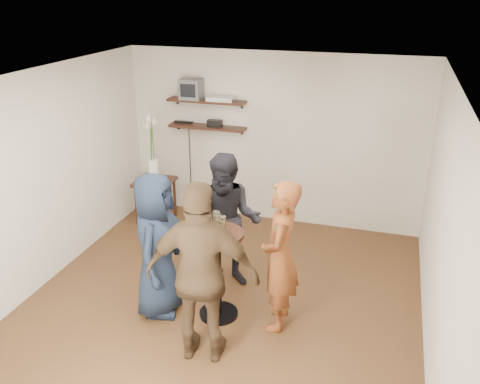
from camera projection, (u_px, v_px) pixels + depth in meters
name	position (u px, v px, depth m)	size (l,w,h in m)	color
room	(218.00, 204.00, 5.40)	(4.58, 5.08, 2.68)	#452A16
shelf_upper	(207.00, 101.00, 7.56)	(1.20, 0.25, 0.04)	black
shelf_lower	(207.00, 127.00, 7.72)	(1.20, 0.25, 0.04)	black
crt_monitor	(192.00, 89.00, 7.56)	(0.32, 0.30, 0.30)	#59595B
dvd_deck	(221.00, 99.00, 7.48)	(0.40, 0.24, 0.06)	silver
radio	(215.00, 123.00, 7.66)	(0.22, 0.10, 0.10)	black
power_strip	(184.00, 122.00, 7.86)	(0.30, 0.05, 0.03)	black
side_table	(155.00, 187.00, 7.85)	(0.57, 0.57, 0.67)	black
vase_lilies	(153.00, 159.00, 7.67)	(0.20, 0.21, 1.09)	white
drinks_table	(218.00, 263.00, 5.50)	(0.57, 0.57, 1.04)	black
wine_glass_fl	(209.00, 222.00, 5.31)	(0.06, 0.06, 0.19)	silver
wine_glass_fr	(222.00, 222.00, 5.26)	(0.07, 0.07, 0.21)	silver
wine_glass_bl	(216.00, 217.00, 5.38)	(0.07, 0.07, 0.21)	silver
wine_glass_br	(218.00, 221.00, 5.30)	(0.07, 0.07, 0.21)	silver
person_plaid	(280.00, 256.00, 5.30)	(0.61, 0.40, 1.68)	red
person_dark	(228.00, 222.00, 6.06)	(0.82, 0.64, 1.68)	black
person_navy	(157.00, 245.00, 5.54)	(0.81, 0.53, 1.66)	#151F30
person_brown	(202.00, 275.00, 4.78)	(1.10, 0.46, 1.87)	#47331E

